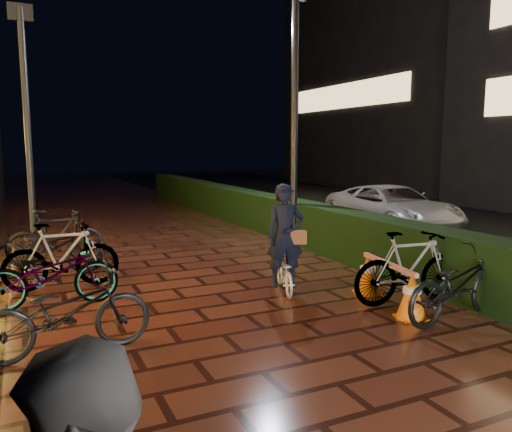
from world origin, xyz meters
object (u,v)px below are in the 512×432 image
van (392,208)px  cyclist (285,252)px  traffic_barrier (388,284)px  cart_assembly (394,250)px

van → cyclist: cyclist is taller
van → traffic_barrier: (-4.52, -5.25, -0.29)m
cart_assembly → cyclist: bearing=179.3°
traffic_barrier → van: bearing=49.3°
cyclist → traffic_barrier: size_ratio=1.09×
cyclist → cart_assembly: cyclist is taller
van → cart_assembly: bearing=-127.1°
van → traffic_barrier: van is taller
traffic_barrier → cart_assembly: 1.66m
van → cart_assembly: van is taller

